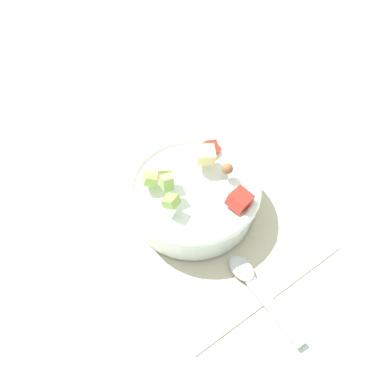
% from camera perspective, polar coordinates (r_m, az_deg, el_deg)
% --- Properties ---
extents(ground_plane, '(2.40, 2.40, 0.00)m').
position_cam_1_polar(ground_plane, '(0.88, 0.38, -2.50)').
color(ground_plane, silver).
extents(placemat, '(0.44, 0.33, 0.01)m').
position_cam_1_polar(placemat, '(0.88, 0.38, -2.39)').
color(placemat, '#BCB299').
rests_on(placemat, ground_plane).
extents(salad_bowl, '(0.25, 0.25, 0.12)m').
position_cam_1_polar(salad_bowl, '(0.84, 0.03, -0.39)').
color(salad_bowl, white).
rests_on(salad_bowl, placemat).
extents(serving_spoon, '(0.19, 0.04, 0.01)m').
position_cam_1_polar(serving_spoon, '(0.80, 7.72, -11.32)').
color(serving_spoon, '#B7B7BC').
rests_on(serving_spoon, placemat).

